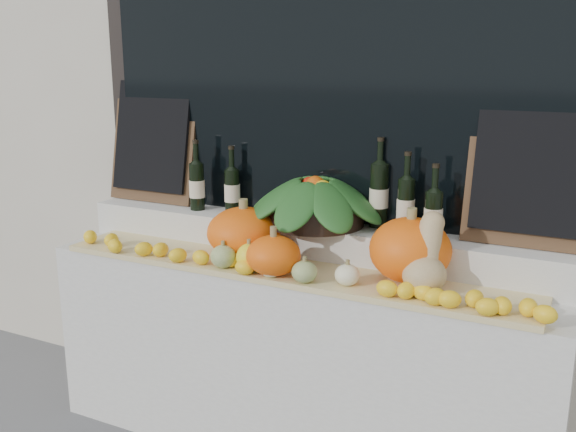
{
  "coord_description": "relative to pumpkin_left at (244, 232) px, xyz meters",
  "views": [
    {
      "loc": [
        1.17,
        -0.89,
        1.77
      ],
      "look_at": [
        0.0,
        1.45,
        1.12
      ],
      "focal_mm": 40.0,
      "sensor_mm": 36.0,
      "label": 1
    }
  ],
  "objects": [
    {
      "name": "chalkboard_right",
      "position": [
        1.15,
        0.27,
        0.34
      ],
      "size": [
        0.5,
        0.15,
        0.61
      ],
      "rotation": [
        -0.2,
        0.0,
        0.0
      ],
      "color": "#4C331E",
      "rests_on": "rear_tier"
    },
    {
      "name": "display_sill",
      "position": [
        0.23,
        0.06,
        -0.58
      ],
      "size": [
        2.3,
        0.55,
        0.88
      ],
      "primitive_type": "cube",
      "color": "silver",
      "rests_on": "ground"
    },
    {
      "name": "straw_bedding",
      "position": [
        0.23,
        -0.07,
        -0.12
      ],
      "size": [
        2.1,
        0.32,
        0.02
      ],
      "primitive_type": "cube",
      "color": "tan",
      "rests_on": "display_sill"
    },
    {
      "name": "rear_tier",
      "position": [
        0.23,
        0.21,
        -0.06
      ],
      "size": [
        2.3,
        0.25,
        0.16
      ],
      "primitive_type": "cube",
      "color": "silver",
      "rests_on": "display_sill"
    },
    {
      "name": "produce_bowl",
      "position": [
        0.26,
        0.19,
        0.13
      ],
      "size": [
        0.67,
        0.67,
        0.23
      ],
      "color": "black",
      "rests_on": "rear_tier"
    },
    {
      "name": "decorative_gourds",
      "position": [
        0.23,
        -0.17,
        -0.06
      ],
      "size": [
        0.65,
        0.15,
        0.14
      ],
      "color": "#3F7021",
      "rests_on": "straw_bedding"
    },
    {
      "name": "pumpkin_center",
      "position": [
        0.23,
        -0.15,
        -0.03
      ],
      "size": [
        0.26,
        0.26,
        0.16
      ],
      "primitive_type": "ellipsoid",
      "rotation": [
        0.0,
        0.0,
        -0.17
      ],
      "color": "#FF630D",
      "rests_on": "straw_bedding"
    },
    {
      "name": "butternut_squash",
      "position": [
        0.84,
        -0.07,
        0.01
      ],
      "size": [
        0.17,
        0.22,
        0.3
      ],
      "color": "tan",
      "rests_on": "straw_bedding"
    },
    {
      "name": "pumpkin_left",
      "position": [
        0.0,
        0.0,
        0.0
      ],
      "size": [
        0.43,
        0.43,
        0.22
      ],
      "primitive_type": "ellipsoid",
      "rotation": [
        0.0,
        0.0,
        0.4
      ],
      "color": "#FF630D",
      "rests_on": "straw_bedding"
    },
    {
      "name": "chalkboard_left",
      "position": [
        -0.69,
        0.27,
        0.34
      ],
      "size": [
        0.5,
        0.15,
        0.61
      ],
      "rotation": [
        -0.2,
        0.0,
        0.0
      ],
      "color": "#4C331E",
      "rests_on": "rear_tier"
    },
    {
      "name": "pumpkin_right",
      "position": [
        0.75,
        0.02,
        0.02
      ],
      "size": [
        0.33,
        0.33,
        0.26
      ],
      "primitive_type": "ellipsoid",
      "rotation": [
        0.0,
        0.0,
        -0.02
      ],
      "color": "#FF630D",
      "rests_on": "straw_bedding"
    },
    {
      "name": "wine_bottle_far_left",
      "position": [
        -0.37,
        0.19,
        0.14
      ],
      "size": [
        0.08,
        0.08,
        0.34
      ],
      "color": "black",
      "rests_on": "rear_tier"
    },
    {
      "name": "wine_bottle_far_right",
      "position": [
        0.79,
        0.18,
        0.13
      ],
      "size": [
        0.08,
        0.08,
        0.32
      ],
      "color": "black",
      "rests_on": "rear_tier"
    },
    {
      "name": "wine_bottle_near_right",
      "position": [
        0.66,
        0.22,
        0.15
      ],
      "size": [
        0.08,
        0.08,
        0.35
      ],
      "color": "black",
      "rests_on": "rear_tier"
    },
    {
      "name": "wine_bottle_tall",
      "position": [
        0.53,
        0.28,
        0.17
      ],
      "size": [
        0.08,
        0.08,
        0.4
      ],
      "color": "black",
      "rests_on": "rear_tier"
    },
    {
      "name": "wine_bottle_near_left",
      "position": [
        -0.2,
        0.23,
        0.13
      ],
      "size": [
        0.08,
        0.08,
        0.32
      ],
      "color": "black",
      "rests_on": "rear_tier"
    },
    {
      "name": "lemon_heap",
      "position": [
        0.23,
        -0.18,
        -0.08
      ],
      "size": [
        2.2,
        0.16,
        0.06
      ],
      "primitive_type": null,
      "color": "yellow",
      "rests_on": "straw_bedding"
    }
  ]
}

